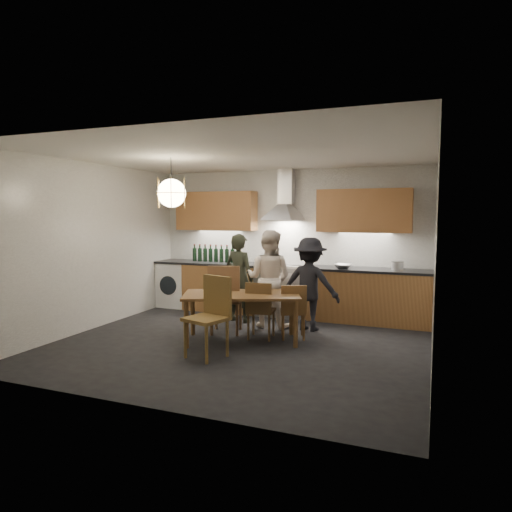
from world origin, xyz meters
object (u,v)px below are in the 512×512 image
(chair_front, at_px, (211,311))
(wine_bottles, at_px, (216,253))
(chair_back_left, at_px, (225,295))
(mixing_bowl, at_px, (343,266))
(stock_pot, at_px, (397,266))
(person_mid, at_px, (269,279))
(person_left, at_px, (239,278))
(dining_table, at_px, (242,299))
(person_right, at_px, (310,284))

(chair_front, height_order, wine_bottles, wine_bottles)
(chair_back_left, bearing_deg, mixing_bowl, -151.51)
(mixing_bowl, distance_m, stock_pot, 0.87)
(person_mid, bearing_deg, chair_front, 85.27)
(chair_back_left, distance_m, chair_front, 1.05)
(person_mid, distance_m, mixing_bowl, 1.30)
(chair_back_left, relative_size, person_left, 0.71)
(chair_back_left, height_order, person_mid, person_mid)
(chair_front, relative_size, person_mid, 0.66)
(dining_table, xyz_separation_m, person_left, (-0.50, 1.08, 0.14))
(person_right, height_order, stock_pot, person_right)
(person_left, height_order, stock_pot, person_left)
(dining_table, relative_size, person_right, 1.25)
(chair_back_left, distance_m, mixing_bowl, 2.10)
(chair_front, xyz_separation_m, stock_pot, (2.07, 2.60, 0.38))
(person_left, distance_m, wine_bottles, 1.18)
(chair_back_left, height_order, person_left, person_left)
(person_right, xyz_separation_m, mixing_bowl, (0.37, 0.75, 0.21))
(person_right, bearing_deg, dining_table, 56.62)
(person_left, bearing_deg, person_right, -172.09)
(dining_table, height_order, mixing_bowl, mixing_bowl)
(dining_table, bearing_deg, chair_back_left, 123.59)
(person_right, bearing_deg, chair_back_left, 36.31)
(person_left, distance_m, mixing_bowl, 1.74)
(mixing_bowl, bearing_deg, dining_table, -122.95)
(chair_front, height_order, mixing_bowl, chair_front)
(person_mid, xyz_separation_m, mixing_bowl, (1.04, 0.76, 0.16))
(chair_front, bearing_deg, chair_back_left, 122.55)
(mixing_bowl, bearing_deg, person_right, -116.25)
(wine_bottles, bearing_deg, dining_table, -54.65)
(person_right, relative_size, stock_pot, 7.65)
(dining_table, bearing_deg, mixing_bowl, 35.09)
(chair_back_left, xyz_separation_m, mixing_bowl, (1.49, 1.45, 0.34))
(dining_table, relative_size, person_left, 1.22)
(dining_table, bearing_deg, person_right, 30.48)
(chair_front, xyz_separation_m, person_left, (-0.41, 1.84, 0.16))
(mixing_bowl, xyz_separation_m, wine_bottles, (-2.43, 0.16, 0.12))
(person_left, bearing_deg, dining_table, 128.37)
(chair_front, relative_size, person_right, 0.70)
(stock_pot, bearing_deg, chair_front, -128.54)
(mixing_bowl, bearing_deg, person_left, -158.75)
(person_mid, distance_m, person_right, 0.67)
(chair_back_left, xyz_separation_m, person_mid, (0.45, 0.69, 0.18))
(chair_back_left, distance_m, person_left, 0.85)
(person_right, distance_m, wine_bottles, 2.28)
(dining_table, xyz_separation_m, stock_pot, (1.97, 1.84, 0.36))
(chair_back_left, xyz_separation_m, person_left, (-0.12, 0.82, 0.14))
(chair_front, bearing_deg, mixing_bowl, 80.89)
(dining_table, xyz_separation_m, chair_front, (-0.10, -0.75, -0.02))
(dining_table, height_order, wine_bottles, wine_bottles)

